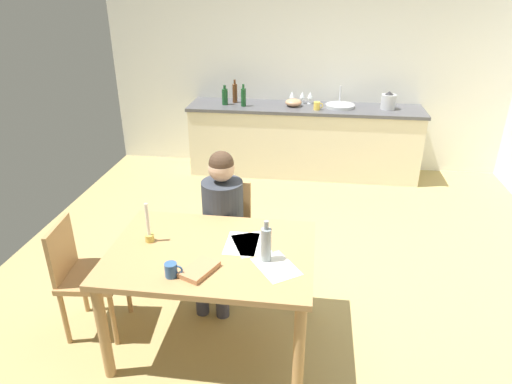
# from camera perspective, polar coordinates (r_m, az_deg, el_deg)

# --- Properties ---
(ground_plane) EXTENTS (5.20, 5.20, 0.04)m
(ground_plane) POSITION_cam_1_polar(r_m,az_deg,el_deg) (4.12, 4.45, -9.70)
(ground_plane) COLOR tan
(wall_back) EXTENTS (5.20, 0.12, 2.60)m
(wall_back) POSITION_cam_1_polar(r_m,az_deg,el_deg) (6.07, 6.52, 15.23)
(wall_back) COLOR silver
(wall_back) RESTS_ON ground
(kitchen_counter) EXTENTS (2.94, 0.64, 0.90)m
(kitchen_counter) POSITION_cam_1_polar(r_m,az_deg,el_deg) (5.93, 6.01, 6.54)
(kitchen_counter) COLOR beige
(kitchen_counter) RESTS_ON ground
(dining_table) EXTENTS (1.33, 0.95, 0.74)m
(dining_table) POSITION_cam_1_polar(r_m,az_deg,el_deg) (3.02, -5.63, -8.96)
(dining_table) COLOR tan
(dining_table) RESTS_ON ground
(chair_at_table) EXTENTS (0.42, 0.42, 0.87)m
(chair_at_table) POSITION_cam_1_polar(r_m,az_deg,el_deg) (3.70, -3.80, -4.78)
(chair_at_table) COLOR tan
(chair_at_table) RESTS_ON ground
(person_seated) EXTENTS (0.34, 0.60, 1.19)m
(person_seated) POSITION_cam_1_polar(r_m,az_deg,el_deg) (3.48, -4.49, -3.24)
(person_seated) COLOR #333842
(person_seated) RESTS_ON ground
(chair_side_empty) EXTENTS (0.44, 0.44, 0.86)m
(chair_side_empty) POSITION_cam_1_polar(r_m,az_deg,el_deg) (3.42, -21.03, -9.52)
(chair_side_empty) COLOR tan
(chair_side_empty) RESTS_ON ground
(coffee_mug) EXTENTS (0.11, 0.08, 0.09)m
(coffee_mug) POSITION_cam_1_polar(r_m,az_deg,el_deg) (2.73, -10.65, -9.68)
(coffee_mug) COLOR #33598C
(coffee_mug) RESTS_ON dining_table
(candlestick) EXTENTS (0.06, 0.06, 0.28)m
(candlestick) POSITION_cam_1_polar(r_m,az_deg,el_deg) (3.09, -13.42, -4.82)
(candlestick) COLOR gold
(candlestick) RESTS_ON dining_table
(book_magazine) EXTENTS (0.23, 0.28, 0.03)m
(book_magazine) POSITION_cam_1_polar(r_m,az_deg,el_deg) (2.76, -7.18, -9.72)
(book_magazine) COLOR #B87D52
(book_magazine) RESTS_ON dining_table
(paper_letter) EXTENTS (0.34, 0.36, 0.00)m
(paper_letter) POSITION_cam_1_polar(r_m,az_deg,el_deg) (2.79, 2.56, -9.42)
(paper_letter) COLOR white
(paper_letter) RESTS_ON dining_table
(paper_bill) EXTENTS (0.21, 0.30, 0.00)m
(paper_bill) POSITION_cam_1_polar(r_m,az_deg,el_deg) (3.02, -1.83, -6.54)
(paper_bill) COLOR white
(paper_bill) RESTS_ON dining_table
(paper_envelope) EXTENTS (0.31, 0.36, 0.00)m
(paper_envelope) POSITION_cam_1_polar(r_m,az_deg,el_deg) (3.01, -0.61, -6.63)
(paper_envelope) COLOR white
(paper_envelope) RESTS_ON dining_table
(wine_bottle_on_table) EXTENTS (0.07, 0.07, 0.28)m
(wine_bottle_on_table) POSITION_cam_1_polar(r_m,az_deg,el_deg) (2.79, 1.29, -6.58)
(wine_bottle_on_table) COLOR #8C999E
(wine_bottle_on_table) RESTS_ON dining_table
(sink_unit) EXTENTS (0.36, 0.36, 0.24)m
(sink_unit) POSITION_cam_1_polar(r_m,az_deg,el_deg) (5.81, 10.59, 10.71)
(sink_unit) COLOR #B2B7BC
(sink_unit) RESTS_ON kitchen_counter
(bottle_oil) EXTENTS (0.07, 0.07, 0.25)m
(bottle_oil) POSITION_cam_1_polar(r_m,az_deg,el_deg) (5.85, -3.97, 11.99)
(bottle_oil) COLOR #194C23
(bottle_oil) RESTS_ON kitchen_counter
(bottle_vinegar) EXTENTS (0.06, 0.06, 0.29)m
(bottle_vinegar) POSITION_cam_1_polar(r_m,az_deg,el_deg) (5.94, -2.70, 12.44)
(bottle_vinegar) COLOR #593319
(bottle_vinegar) RESTS_ON kitchen_counter
(bottle_wine_red) EXTENTS (0.06, 0.06, 0.28)m
(bottle_wine_red) POSITION_cam_1_polar(r_m,az_deg,el_deg) (5.75, -1.60, 11.95)
(bottle_wine_red) COLOR #194C23
(bottle_wine_red) RESTS_ON kitchen_counter
(mixing_bowl) EXTENTS (0.21, 0.21, 0.09)m
(mixing_bowl) POSITION_cam_1_polar(r_m,az_deg,el_deg) (5.79, 4.77, 11.24)
(mixing_bowl) COLOR tan
(mixing_bowl) RESTS_ON kitchen_counter
(stovetop_kettle) EXTENTS (0.18, 0.18, 0.22)m
(stovetop_kettle) POSITION_cam_1_polar(r_m,az_deg,el_deg) (5.84, 16.44, 10.97)
(stovetop_kettle) COLOR #B7BABF
(stovetop_kettle) RESTS_ON kitchen_counter
(wine_glass_near_sink) EXTENTS (0.07, 0.07, 0.15)m
(wine_glass_near_sink) POSITION_cam_1_polar(r_m,az_deg,el_deg) (5.92, 6.89, 12.08)
(wine_glass_near_sink) COLOR silver
(wine_glass_near_sink) RESTS_ON kitchen_counter
(wine_glass_by_kettle) EXTENTS (0.07, 0.07, 0.15)m
(wine_glass_by_kettle) POSITION_cam_1_polar(r_m,az_deg,el_deg) (5.92, 5.90, 12.13)
(wine_glass_by_kettle) COLOR silver
(wine_glass_by_kettle) RESTS_ON kitchen_counter
(wine_glass_back_left) EXTENTS (0.07, 0.07, 0.15)m
(wine_glass_back_left) POSITION_cam_1_polar(r_m,az_deg,el_deg) (5.93, 4.60, 12.20)
(wine_glass_back_left) COLOR silver
(wine_glass_back_left) RESTS_ON kitchen_counter
(teacup_on_counter) EXTENTS (0.12, 0.08, 0.10)m
(teacup_on_counter) POSITION_cam_1_polar(r_m,az_deg,el_deg) (5.64, 7.75, 10.77)
(teacup_on_counter) COLOR #F2CC4C
(teacup_on_counter) RESTS_ON kitchen_counter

